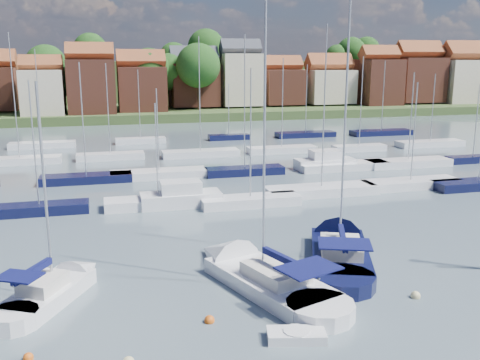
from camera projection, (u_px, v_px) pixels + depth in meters
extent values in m
plane|color=#4D5F68|center=(200.00, 162.00, 67.17)|extent=(260.00, 260.00, 0.00)
cube|color=white|center=(49.00, 297.00, 28.44)|extent=(4.88, 6.23, 1.20)
cone|color=white|center=(84.00, 271.00, 31.86)|extent=(3.46, 3.62, 2.41)
cylinder|color=white|center=(14.00, 322.00, 25.70)|extent=(3.27, 3.27, 1.20)
cube|color=silver|center=(43.00, 283.00, 27.85)|extent=(2.63, 2.92, 0.70)
cylinder|color=#B2B2B7|center=(45.00, 187.00, 27.50)|extent=(0.14, 0.14, 10.71)
cylinder|color=#B2B2B7|center=(32.00, 274.00, 26.90)|extent=(1.62, 2.87, 0.10)
cube|color=#0D1044|center=(32.00, 271.00, 26.86)|extent=(1.72, 2.83, 0.35)
cube|color=#0D1044|center=(19.00, 276.00, 25.84)|extent=(2.49, 2.25, 0.08)
cube|color=white|center=(269.00, 285.00, 29.98)|extent=(6.11, 9.06, 1.20)
cone|color=white|center=(220.00, 257.00, 34.20)|extent=(4.66, 5.01, 3.49)
cylinder|color=white|center=(320.00, 313.00, 26.60)|extent=(4.46, 4.46, 1.20)
cube|color=silver|center=(276.00, 272.00, 29.30)|extent=(3.48, 4.11, 0.70)
cylinder|color=#B2B2B7|center=(264.00, 136.00, 28.60)|extent=(0.14, 0.14, 15.51)
cylinder|color=#B2B2B7|center=(289.00, 264.00, 28.17)|extent=(1.66, 4.41, 0.10)
cube|color=#0D1044|center=(290.00, 262.00, 28.14)|extent=(1.77, 4.26, 0.35)
cube|color=#0D1044|center=(309.00, 268.00, 26.89)|extent=(3.50, 2.97, 0.08)
cube|color=black|center=(340.00, 258.00, 34.04)|extent=(6.33, 9.11, 1.20)
cone|color=black|center=(335.00, 232.00, 39.13)|extent=(4.75, 5.08, 3.50)
cylinder|color=black|center=(344.00, 285.00, 29.97)|extent=(4.54, 4.54, 1.20)
cube|color=silver|center=(341.00, 247.00, 33.26)|extent=(3.56, 4.16, 0.70)
cylinder|color=#B2B2B7|center=(345.00, 123.00, 32.71)|extent=(0.14, 0.14, 15.92)
cylinder|color=#B2B2B7|center=(343.00, 240.00, 31.95)|extent=(1.80, 4.38, 0.10)
cube|color=#0D1044|center=(343.00, 238.00, 31.91)|extent=(1.90, 4.24, 0.35)
cube|color=#0D1044|center=(345.00, 244.00, 30.41)|extent=(3.54, 3.04, 0.08)
cube|color=white|center=(296.00, 336.00, 24.52)|extent=(2.89, 1.82, 0.53)
cylinder|color=white|center=(296.00, 333.00, 24.49)|extent=(1.24, 1.24, 0.34)
sphere|color=#D85914|center=(28.00, 360.00, 22.95)|extent=(0.45, 0.45, 0.45)
sphere|color=#D85914|center=(209.00, 322.00, 26.23)|extent=(0.51, 0.51, 0.51)
sphere|color=beige|center=(415.00, 298.00, 28.93)|extent=(0.53, 0.53, 0.53)
sphere|color=#D85914|center=(326.00, 254.00, 35.34)|extent=(0.51, 0.51, 0.51)
sphere|color=#D85914|center=(346.00, 325.00, 25.98)|extent=(0.48, 0.48, 0.48)
cube|color=black|center=(39.00, 210.00, 44.54)|extent=(8.01, 2.24, 1.00)
cylinder|color=#B2B2B7|center=(34.00, 144.00, 43.31)|extent=(0.12, 0.12, 10.16)
cube|color=white|center=(158.00, 203.00, 46.62)|extent=(9.22, 2.58, 1.00)
cylinder|color=#B2B2B7|center=(157.00, 151.00, 45.61)|extent=(0.12, 0.12, 8.18)
cube|color=white|center=(250.00, 202.00, 47.05)|extent=(8.78, 2.46, 1.00)
cylinder|color=#B2B2B7|center=(251.00, 134.00, 45.71)|extent=(0.12, 0.12, 11.06)
cube|color=white|center=(321.00, 191.00, 50.84)|extent=(10.79, 3.02, 1.00)
cylinder|color=#B2B2B7|center=(324.00, 107.00, 49.09)|extent=(0.12, 0.12, 14.87)
cube|color=white|center=(410.00, 184.00, 53.56)|extent=(10.13, 2.84, 1.00)
cylinder|color=#B2B2B7|center=(414.00, 132.00, 52.39)|extent=(0.12, 0.12, 9.59)
cube|color=black|center=(478.00, 185.00, 53.34)|extent=(9.52, 2.67, 1.00)
cube|color=white|center=(181.00, 200.00, 46.88)|extent=(7.00, 2.60, 1.40)
cube|color=white|center=(181.00, 188.00, 46.63)|extent=(3.50, 2.20, 1.30)
cube|color=black|center=(87.00, 179.00, 55.89)|extent=(9.30, 2.60, 1.00)
cylinder|color=#B2B2B7|center=(83.00, 120.00, 54.51)|extent=(0.12, 0.12, 11.48)
cube|color=white|center=(159.00, 175.00, 58.10)|extent=(10.40, 2.91, 1.00)
cylinder|color=#B2B2B7|center=(158.00, 130.00, 57.02)|extent=(0.12, 0.12, 8.77)
cube|color=black|center=(244.00, 171.00, 59.71)|extent=(8.80, 2.46, 1.00)
cylinder|color=#B2B2B7|center=(245.00, 103.00, 58.01)|extent=(0.12, 0.12, 14.33)
cube|color=white|center=(343.00, 166.00, 62.50)|extent=(10.73, 3.00, 1.00)
cylinder|color=#B2B2B7|center=(345.00, 110.00, 61.05)|extent=(0.12, 0.12, 12.14)
cube|color=white|center=(408.00, 163.00, 64.37)|extent=(10.48, 2.93, 1.00)
cylinder|color=#B2B2B7|center=(411.00, 117.00, 63.13)|extent=(0.12, 0.12, 10.28)
cube|color=black|center=(473.00, 160.00, 66.69)|extent=(6.84, 1.91, 1.00)
cylinder|color=#B2B2B7|center=(476.00, 120.00, 65.61)|extent=(0.12, 0.12, 8.82)
cube|color=white|center=(325.00, 165.00, 62.79)|extent=(7.00, 2.60, 1.40)
cube|color=white|center=(325.00, 155.00, 62.54)|extent=(3.50, 2.20, 1.30)
cube|color=white|center=(20.00, 161.00, 65.77)|extent=(9.71, 2.72, 1.00)
cylinder|color=#B2B2B7|center=(14.00, 96.00, 64.01)|extent=(0.12, 0.12, 14.88)
cube|color=white|center=(111.00, 157.00, 68.70)|extent=(8.49, 2.38, 1.00)
cylinder|color=#B2B2B7|center=(108.00, 109.00, 67.34)|extent=(0.12, 0.12, 11.31)
cube|color=white|center=(201.00, 154.00, 70.85)|extent=(10.16, 2.85, 1.00)
cylinder|color=#B2B2B7|center=(200.00, 94.00, 69.13)|extent=(0.12, 0.12, 14.59)
cube|color=white|center=(282.00, 150.00, 73.74)|extent=(9.53, 2.67, 1.00)
cylinder|color=#B2B2B7|center=(282.00, 103.00, 72.31)|extent=(0.12, 0.12, 11.91)
cube|color=white|center=(359.00, 148.00, 75.10)|extent=(7.62, 2.13, 1.00)
cylinder|color=#B2B2B7|center=(361.00, 101.00, 73.65)|extent=(0.12, 0.12, 12.13)
cube|color=white|center=(430.00, 144.00, 79.07)|extent=(10.17, 2.85, 1.00)
cylinder|color=#B2B2B7|center=(433.00, 108.00, 77.88)|extent=(0.12, 0.12, 9.73)
cube|color=white|center=(42.00, 145.00, 77.78)|extent=(9.24, 2.59, 1.00)
cylinder|color=#B2B2B7|center=(38.00, 96.00, 76.22)|extent=(0.12, 0.12, 13.17)
cube|color=white|center=(141.00, 141.00, 81.94)|extent=(7.57, 2.12, 1.00)
cylinder|color=#B2B2B7|center=(139.00, 104.00, 80.70)|extent=(0.12, 0.12, 10.24)
cube|color=black|center=(229.00, 138.00, 85.51)|extent=(6.58, 1.84, 1.00)
cylinder|color=#B2B2B7|center=(229.00, 109.00, 84.51)|extent=(0.12, 0.12, 8.01)
cube|color=black|center=(305.00, 135.00, 88.63)|extent=(9.92, 2.78, 1.00)
cylinder|color=#B2B2B7|center=(306.00, 99.00, 87.31)|extent=(0.12, 0.12, 10.92)
cube|color=black|center=(381.00, 133.00, 90.91)|extent=(10.55, 2.95, 1.00)
cylinder|color=#B2B2B7|center=(383.00, 96.00, 89.53)|extent=(0.12, 0.12, 11.51)
cube|color=#3B4E27|center=(147.00, 107.00, 139.81)|extent=(200.00, 70.00, 3.00)
cube|color=#3B4E27|center=(140.00, 85.00, 162.38)|extent=(200.00, 60.00, 14.00)
cube|color=beige|center=(43.00, 93.00, 106.55)|extent=(8.09, 8.80, 8.96)
cube|color=brown|center=(41.00, 65.00, 105.34)|extent=(8.25, 4.00, 4.00)
cube|color=brown|center=(92.00, 87.00, 109.50)|extent=(9.36, 10.17, 10.97)
cube|color=brown|center=(90.00, 54.00, 108.03)|extent=(9.54, 4.63, 4.63)
cube|color=brown|center=(142.00, 89.00, 113.80)|extent=(9.90, 8.56, 9.42)
cube|color=brown|center=(141.00, 61.00, 112.49)|extent=(10.10, 4.90, 4.90)
cube|color=brown|center=(194.00, 85.00, 121.34)|extent=(10.59, 8.93, 9.49)
cube|color=#383A42|center=(194.00, 57.00, 120.01)|extent=(10.80, 5.24, 5.24)
cube|color=beige|center=(240.00, 80.00, 122.89)|extent=(9.01, 8.61, 11.65)
cube|color=#383A42|center=(240.00, 49.00, 121.36)|extent=(9.19, 4.46, 4.46)
cube|color=brown|center=(282.00, 87.00, 126.98)|extent=(9.10, 9.34, 8.00)
cube|color=brown|center=(282.00, 65.00, 125.85)|extent=(9.28, 4.50, 4.50)
cube|color=beige|center=(328.00, 86.00, 129.48)|extent=(10.86, 9.59, 7.88)
cube|color=brown|center=(329.00, 64.00, 128.32)|extent=(11.07, 5.37, 5.37)
cube|color=brown|center=(378.00, 82.00, 129.63)|extent=(9.18, 9.96, 10.97)
cube|color=brown|center=(379.00, 55.00, 128.17)|extent=(9.36, 4.54, 4.54)
cube|color=brown|center=(417.00, 80.00, 133.53)|extent=(11.39, 9.67, 10.76)
cube|color=brown|center=(419.00, 52.00, 132.03)|extent=(11.62, 5.64, 5.64)
cube|color=beige|center=(466.00, 82.00, 135.02)|extent=(12.95, 8.52, 10.80)
cube|color=brown|center=(468.00, 54.00, 133.48)|extent=(13.21, 6.41, 6.41)
cylinder|color=#382619|center=(350.00, 74.00, 150.44)|extent=(0.50, 0.50, 4.47)
sphere|color=#2D5A1C|center=(351.00, 52.00, 149.09)|extent=(8.18, 8.18, 8.18)
cylinder|color=#382619|center=(170.00, 99.00, 119.98)|extent=(0.50, 0.50, 4.46)
sphere|color=#2D5A1C|center=(169.00, 72.00, 118.64)|extent=(8.15, 8.15, 8.15)
cylinder|color=#382619|center=(206.00, 75.00, 138.56)|extent=(0.50, 0.50, 5.15)
sphere|color=#2D5A1C|center=(206.00, 47.00, 137.01)|extent=(9.41, 9.41, 9.41)
cylinder|color=#382619|center=(92.00, 75.00, 134.00)|extent=(0.50, 0.50, 4.56)
sphere|color=#2D5A1C|center=(90.00, 50.00, 132.64)|extent=(8.34, 8.34, 8.34)
cylinder|color=#382619|center=(49.00, 97.00, 122.19)|extent=(0.50, 0.50, 5.15)
sphere|color=#2D5A1C|center=(46.00, 66.00, 120.64)|extent=(9.42, 9.42, 9.42)
cylinder|color=#382619|center=(208.00, 97.00, 130.85)|extent=(0.50, 0.50, 3.77)
sphere|color=#2D5A1C|center=(207.00, 76.00, 129.72)|extent=(6.89, 6.89, 6.89)
cylinder|color=#382619|center=(199.00, 99.00, 116.54)|extent=(0.50, 0.50, 5.21)
sphere|color=#2D5A1C|center=(198.00, 65.00, 114.98)|extent=(9.53, 9.53, 9.53)
cylinder|color=#382619|center=(391.00, 96.00, 139.78)|extent=(0.50, 0.50, 2.97)
sphere|color=#2D5A1C|center=(392.00, 81.00, 138.89)|extent=(5.44, 5.44, 5.44)
cylinder|color=#382619|center=(150.00, 99.00, 116.75)|extent=(0.50, 0.50, 4.84)
sphere|color=#2D5A1C|center=(149.00, 69.00, 115.30)|extent=(8.85, 8.85, 8.85)
cylinder|color=#382619|center=(336.00, 75.00, 149.71)|extent=(0.50, 0.50, 3.72)
sphere|color=#2D5A1C|center=(337.00, 57.00, 148.60)|extent=(6.80, 6.80, 6.80)
cylinder|color=#382619|center=(378.00, 97.00, 130.66)|extent=(0.50, 0.50, 4.05)
sphere|color=#2D5A1C|center=(379.00, 74.00, 129.45)|extent=(7.40, 7.40, 7.40)
cylinder|color=#382619|center=(174.00, 78.00, 136.29)|extent=(0.50, 0.50, 3.93)
sphere|color=#2D5A1C|center=(174.00, 57.00, 135.11)|extent=(7.19, 7.19, 7.19)
cylinder|color=#382619|center=(279.00, 97.00, 130.68)|extent=(0.50, 0.50, 3.82)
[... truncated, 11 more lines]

